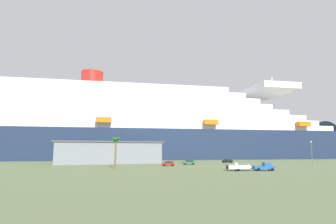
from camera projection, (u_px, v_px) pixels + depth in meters
The scene contains 10 objects.
ground_plane at pixel (178, 162), 117.24m from camera, with size 600.00×600.00×0.00m, color #66754C.
cruise_ship at pixel (155, 130), 162.18m from camera, with size 301.95×51.98×61.68m.
terminal_building at pixel (109, 152), 111.89m from camera, with size 43.57×22.40×9.06m.
pickup_truck at pixel (264, 167), 71.13m from camera, with size 5.87×3.08×2.20m.
small_boat_on_trailer at pixel (241, 167), 70.71m from camera, with size 7.92×3.24×2.15m.
palm_tree at pixel (116, 144), 79.89m from camera, with size 2.93×2.70×9.49m.
street_lamp at pixel (312, 150), 92.27m from camera, with size 0.56×0.56×8.62m.
parked_car_black_coupe at pixel (228, 161), 114.49m from camera, with size 4.51×2.17×1.58m.
parked_car_green_wagon at pixel (189, 162), 101.11m from camera, with size 4.95×2.57×1.58m.
parked_car_red_hatchback at pixel (168, 164), 92.04m from camera, with size 4.47×2.17×1.58m.
Camera 1 is at (-33.46, -84.52, 5.57)m, focal length 28.28 mm.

